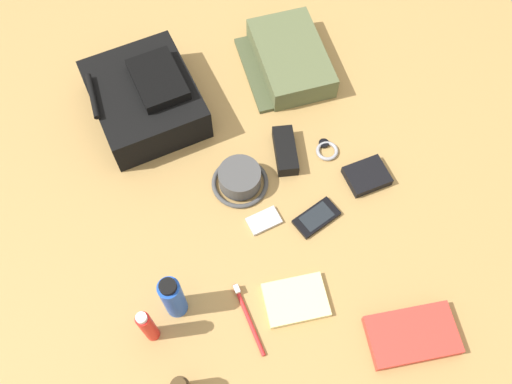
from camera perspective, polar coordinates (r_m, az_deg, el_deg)
The scene contains 14 objects.
ground_plane at distance 1.48m, azimuth 0.00°, elevation -0.91°, with size 2.64×2.02×0.02m, color #AD864A.
backpack at distance 1.60m, azimuth -11.31°, elevation 9.48°, with size 0.36×0.32×0.14m.
toiletry_pouch at distance 1.69m, azimuth 3.42°, elevation 13.56°, with size 0.30×0.24×0.07m.
bucket_hat at distance 1.47m, azimuth -1.68°, elevation 1.34°, with size 0.15×0.15×0.06m.
sunscreen_spray at distance 1.30m, azimuth -11.10°, elevation -13.44°, with size 0.03×0.03×0.16m.
deodorant_spray at distance 1.30m, azimuth -8.57°, elevation -10.69°, with size 0.05×0.05×0.17m.
paperback_novel at distance 1.39m, azimuth 15.78°, elevation -14.02°, with size 0.15×0.22×0.03m.
cell_phone at distance 1.45m, azimuth 6.25°, elevation -2.63°, with size 0.10×0.13×0.01m.
media_player at distance 1.44m, azimuth 0.76°, elevation -2.99°, with size 0.07×0.09×0.01m.
wristwatch at distance 1.55m, azimuth 7.29°, elevation 4.33°, with size 0.07×0.06×0.01m.
toothbrush at distance 1.36m, azimuth -0.91°, elevation -12.57°, with size 0.18×0.03×0.02m.
wallet at distance 1.52m, azimuth 11.36°, elevation 1.63°, with size 0.09×0.11×0.02m, color black.
notepad at distance 1.37m, azimuth 4.12°, elevation -11.04°, with size 0.11×0.15×0.02m, color beige.
sunglasses_case at distance 1.52m, azimuth 3.04°, elevation 4.27°, with size 0.14×0.06×0.04m, color black.
Camera 1 is at (-0.62, 0.19, 1.32)m, focal length 38.80 mm.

